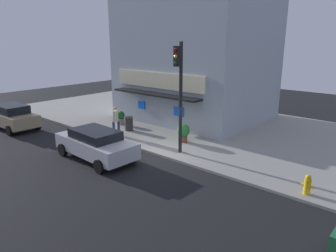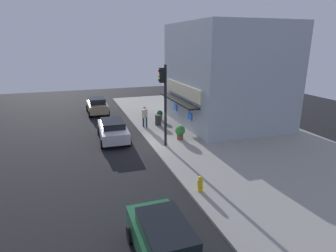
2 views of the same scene
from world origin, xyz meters
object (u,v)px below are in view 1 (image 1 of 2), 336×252
trash_can (129,124)px  potted_plant_by_window (183,132)px  traffic_light (179,84)px  fire_hydrant (307,185)px  pedestrian (116,119)px  parked_car_silver (96,143)px  potted_plant_by_doorway (121,117)px  parked_car_tan (13,117)px

trash_can → potted_plant_by_window: bearing=6.1°
traffic_light → fire_hydrant: 7.21m
traffic_light → pedestrian: (-4.82, -0.12, -2.55)m
pedestrian → potted_plant_by_window: pedestrian is taller
trash_can → parked_car_silver: parked_car_silver is taller
traffic_light → potted_plant_by_doorway: bearing=165.1°
potted_plant_by_doorway → parked_car_silver: bearing=-52.1°
pedestrian → traffic_light: bearing=1.4°
trash_can → parked_car_silver: bearing=-61.8°
potted_plant_by_doorway → potted_plant_by_window: bearing=-2.0°
traffic_light → fire_hydrant: bearing=-2.7°
parked_car_tan → parked_car_silver: 8.66m
fire_hydrant → parked_car_silver: size_ratio=0.17×
parked_car_tan → parked_car_silver: size_ratio=0.88×
potted_plant_by_window → parked_car_silver: size_ratio=0.22×
traffic_light → parked_car_silver: bearing=-131.7°
pedestrian → potted_plant_by_doorway: size_ratio=1.96×
fire_hydrant → potted_plant_by_window: size_ratio=0.76×
pedestrian → potted_plant_by_doorway: pedestrian is taller
traffic_light → trash_can: bearing=167.6°
parked_car_silver → pedestrian: bearing=124.3°
fire_hydrant → parked_car_tan: (-17.90, -3.11, 0.33)m
parked_car_tan → pedestrian: bearing=26.5°
pedestrian → potted_plant_by_window: size_ratio=1.71×
traffic_light → potted_plant_by_doorway: traffic_light is taller
fire_hydrant → potted_plant_by_doorway: potted_plant_by_doorway is taller
fire_hydrant → trash_can: bearing=173.0°
potted_plant_by_window → traffic_light: bearing=-59.1°
parked_car_tan → traffic_light: bearing=16.6°
traffic_light → parked_car_silver: (-2.78, -3.11, -2.87)m
potted_plant_by_doorway → potted_plant_by_window: (5.62, -0.19, 0.12)m
potted_plant_by_doorway → potted_plant_by_window: 5.63m
pedestrian → parked_car_silver: (2.04, -2.99, -0.32)m
potted_plant_by_doorway → traffic_light: bearing=-14.9°
pedestrian → parked_car_tan: (-6.61, -3.30, -0.28)m
traffic_light → parked_car_silver: size_ratio=1.20×
trash_can → pedestrian: (0.22, -1.23, 0.54)m
traffic_light → potted_plant_by_doorway: 7.43m
fire_hydrant → trash_can: 11.60m
trash_can → potted_plant_by_doorway: potted_plant_by_doorway is taller
traffic_light → potted_plant_by_doorway: size_ratio=6.10×
trash_can → fire_hydrant: bearing=-7.0°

